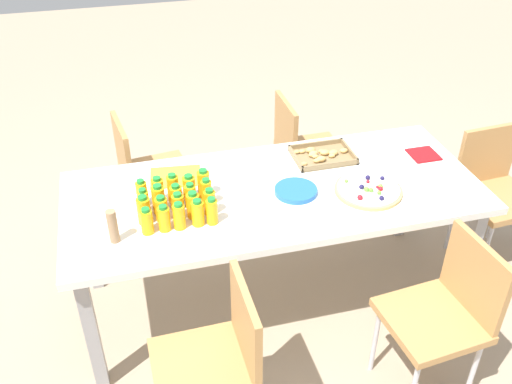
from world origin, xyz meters
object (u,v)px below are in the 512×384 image
juice_bottle_11 (159,199)px  juice_bottle_14 (207,193)px  juice_bottle_7 (178,206)px  juice_bottle_18 (189,188)px  chair_near_left (218,356)px  cardboard_tube (113,226)px  juice_bottle_6 (162,209)px  juice_bottle_9 (210,202)px  juice_bottle_2 (179,216)px  snack_tray (322,155)px  chair_far_right (302,147)px  juice_bottle_17 (173,188)px  juice_bottle_3 (198,213)px  juice_bottle_8 (193,205)px  juice_bottle_10 (144,202)px  juice_bottle_13 (191,196)px  fruit_pizza (368,190)px  napkin_stack (424,155)px  paper_folder (176,177)px  juice_bottle_1 (164,219)px  juice_bottle_19 (204,184)px  chair_end (494,186)px  juice_bottle_16 (158,191)px  chair_near_right (446,308)px  plate_stack (296,191)px  juice_bottle_4 (212,211)px  juice_bottle_5 (144,210)px  juice_bottle_0 (147,221)px  juice_bottle_15 (142,194)px  juice_bottle_12 (176,197)px  party_table (274,200)px

juice_bottle_11 → juice_bottle_14: (0.23, 0.00, -0.00)m
juice_bottle_7 → juice_bottle_18: size_ratio=1.04×
chair_near_left → cardboard_tube: cardboard_tube is taller
juice_bottle_6 → juice_bottle_9: juice_bottle_9 is taller
juice_bottle_2 → snack_tray: size_ratio=0.42×
chair_near_left → chair_far_right: (0.87, 1.53, 0.00)m
chair_near_left → juice_bottle_2: juice_bottle_2 is taller
juice_bottle_17 → juice_bottle_3: bearing=-69.7°
chair_far_right → juice_bottle_8: (-0.85, -0.90, 0.31)m
chair_near_left → juice_bottle_10: bearing=14.3°
juice_bottle_13 → fruit_pizza: juice_bottle_13 is taller
chair_far_right → napkin_stack: chair_far_right is taller
napkin_stack → paper_folder: bearing=174.6°
juice_bottle_1 → juice_bottle_19: (0.22, 0.22, 0.01)m
juice_bottle_2 → juice_bottle_10: bearing=133.5°
chair_end → juice_bottle_14: size_ratio=5.66×
chair_near_left → juice_bottle_16: 0.86m
chair_near_right → fruit_pizza: bearing=7.0°
chair_near_left → chair_far_right: 1.76m
plate_stack → paper_folder: bearing=152.1°
juice_bottle_4 → juice_bottle_18: juice_bottle_4 is taller
chair_near_left → fruit_pizza: chair_near_left is taller
juice_bottle_6 → juice_bottle_14: 0.23m
juice_bottle_4 → juice_bottle_17: bearing=123.0°
juice_bottle_3 → plate_stack: (0.51, 0.13, -0.05)m
juice_bottle_1 → juice_bottle_5: juice_bottle_5 is taller
juice_bottle_10 → juice_bottle_14: 0.30m
juice_bottle_6 → juice_bottle_9: 0.22m
juice_bottle_4 → juice_bottle_6: bearing=160.2°
juice_bottle_0 → juice_bottle_15: bearing=90.1°
chair_near_right → juice_bottle_9: juice_bottle_9 is taller
juice_bottle_6 → juice_bottle_19: bearing=33.4°
juice_bottle_5 → plate_stack: (0.75, 0.05, -0.06)m
juice_bottle_11 → juice_bottle_5: bearing=-138.4°
cardboard_tube → juice_bottle_8: bearing=14.0°
juice_bottle_10 → juice_bottle_17: (0.15, 0.07, 0.01)m
juice_bottle_4 → juice_bottle_15: (-0.29, 0.22, 0.00)m
chair_near_right → juice_bottle_13: juice_bottle_13 is taller
juice_bottle_12 → juice_bottle_17: bearing=94.5°
juice_bottle_1 → juice_bottle_13: size_ratio=1.01×
juice_bottle_9 → juice_bottle_18: 0.16m
juice_bottle_6 → juice_bottle_16: juice_bottle_16 is taller
party_table → cardboard_tube: 0.84m
chair_end → juice_bottle_13: bearing=-1.1°
juice_bottle_6 → napkin_stack: (1.46, 0.22, -0.06)m
juice_bottle_12 → juice_bottle_19: (0.14, 0.07, 0.01)m
juice_bottle_5 → juice_bottle_13: juice_bottle_5 is taller
juice_bottle_1 → juice_bottle_8: size_ratio=0.98×
juice_bottle_0 → juice_bottle_4: bearing=-0.5°
juice_bottle_6 → juice_bottle_12: same height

